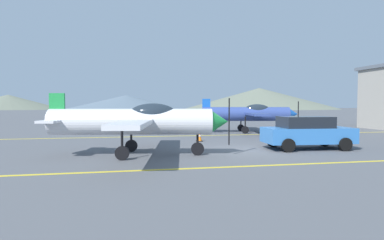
# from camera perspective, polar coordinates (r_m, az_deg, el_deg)

# --- Properties ---
(ground_plane) EXTENTS (400.00, 400.00, 0.00)m
(ground_plane) POSITION_cam_1_polar(r_m,az_deg,el_deg) (15.35, 9.78, -5.48)
(ground_plane) COLOR #54565B
(apron_line_near) EXTENTS (80.00, 0.16, 0.01)m
(apron_line_near) POSITION_cam_1_polar(r_m,az_deg,el_deg) (11.97, 16.26, -7.85)
(apron_line_near) COLOR yellow
(apron_line_near) RESTS_ON ground_plane
(apron_line_far) EXTENTS (80.00, 0.16, 0.01)m
(apron_line_far) POSITION_cam_1_polar(r_m,az_deg,el_deg) (22.52, 2.91, -2.82)
(apron_line_far) COLOR yellow
(apron_line_far) RESTS_ON ground_plane
(airplane_near) EXTENTS (7.85, 8.99, 2.69)m
(airplane_near) POSITION_cam_1_polar(r_m,az_deg,el_deg) (13.61, -9.71, -0.12)
(airplane_near) COLOR silver
(airplane_near) RESTS_ON ground_plane
(airplane_mid) EXTENTS (7.86, 8.97, 2.69)m
(airplane_mid) POSITION_cam_1_polar(r_m,az_deg,el_deg) (25.41, 10.41, 1.18)
(airplane_mid) COLOR #33478C
(airplane_mid) RESTS_ON ground_plane
(car_sedan) EXTENTS (4.41, 2.25, 1.62)m
(car_sedan) POSITION_cam_1_polar(r_m,az_deg,el_deg) (16.53, 20.22, -2.08)
(car_sedan) COLOR #3372BF
(car_sedan) RESTS_ON ground_plane
(traffic_cone_front) EXTENTS (0.36, 0.36, 0.59)m
(traffic_cone_front) POSITION_cam_1_polar(r_m,az_deg,el_deg) (18.83, 1.36, -3.04)
(traffic_cone_front) COLOR black
(traffic_cone_front) RESTS_ON ground_plane
(hill_left) EXTENTS (51.99, 51.99, 7.40)m
(hill_left) POSITION_cam_1_polar(r_m,az_deg,el_deg) (181.18, -30.49, 2.83)
(hill_left) COLOR slate
(hill_left) RESTS_ON ground_plane
(hill_centerleft) EXTENTS (53.67, 53.67, 6.39)m
(hill_centerleft) POSITION_cam_1_polar(r_m,az_deg,el_deg) (134.57, -11.91, 3.10)
(hill_centerleft) COLOR slate
(hill_centerleft) RESTS_ON ground_plane
(hill_centerright) EXTENTS (86.19, 86.19, 11.95)m
(hill_centerright) POSITION_cam_1_polar(r_m,az_deg,el_deg) (182.97, 12.17, 3.86)
(hill_centerright) COLOR slate
(hill_centerright) RESTS_ON ground_plane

